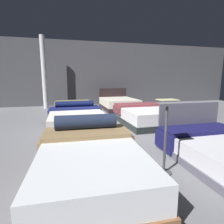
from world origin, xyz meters
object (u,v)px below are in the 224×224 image
object	(u,v)px
bed_3	(145,115)
bed_4	(74,107)
bed_0	(90,161)
support_pillar	(44,73)
bed_1	(222,150)
bed_2	(77,119)
price_sign	(165,145)
bed_5	(119,104)

from	to	relation	value
bed_3	bed_4	size ratio (longest dim) A/B	1.07
bed_0	bed_3	world-z (taller)	bed_0
support_pillar	bed_1	bearing A→B (deg)	-63.48
bed_2	price_sign	world-z (taller)	price_sign
price_sign	bed_3	bearing A→B (deg)	70.62
support_pillar	bed_5	bearing A→B (deg)	-17.63
bed_3	bed_5	distance (m)	3.09
bed_1	bed_3	world-z (taller)	bed_1
bed_5	price_sign	bearing A→B (deg)	-101.19
bed_3	bed_4	world-z (taller)	bed_3
bed_1	bed_4	xyz separation A→B (m)	(-2.25, 6.00, -0.03)
bed_2	bed_4	bearing A→B (deg)	87.99
bed_1	bed_5	bearing A→B (deg)	91.51
bed_4	price_sign	bearing A→B (deg)	-83.23
bed_0	bed_4	world-z (taller)	bed_0
bed_3	bed_4	bearing A→B (deg)	123.69
bed_3	bed_5	size ratio (longest dim) A/B	1.00
bed_3	bed_4	distance (m)	3.73
bed_1	support_pillar	size ratio (longest dim) A/B	0.60
bed_0	price_sign	size ratio (longest dim) A/B	1.91
bed_1	price_sign	world-z (taller)	price_sign
bed_4	price_sign	size ratio (longest dim) A/B	1.75
bed_5	support_pillar	distance (m)	3.94
bed_1	price_sign	size ratio (longest dim) A/B	1.83
bed_2	bed_3	world-z (taller)	bed_2
price_sign	support_pillar	size ratio (longest dim) A/B	0.33
bed_1	bed_3	xyz separation A→B (m)	(-0.11, 2.95, 0.05)
bed_0	bed_4	distance (m)	6.00
price_sign	support_pillar	distance (m)	7.73
bed_4	bed_5	size ratio (longest dim) A/B	0.93
bed_0	bed_5	size ratio (longest dim) A/B	1.02
bed_1	bed_4	bearing A→B (deg)	111.16
bed_0	bed_2	distance (m)	2.95
bed_4	support_pillar	size ratio (longest dim) A/B	0.58
bed_2	support_pillar	size ratio (longest dim) A/B	0.59
bed_0	support_pillar	world-z (taller)	support_pillar
bed_4	bed_2	bearing A→B (deg)	-94.28
bed_3	support_pillar	bearing A→B (deg)	128.12
price_sign	bed_2	bearing A→B (deg)	110.30
bed_0	bed_3	bearing A→B (deg)	55.70
bed_1	bed_5	size ratio (longest dim) A/B	0.97
bed_2	bed_3	distance (m)	2.20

